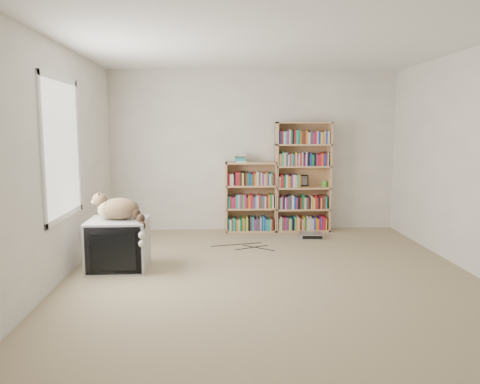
{
  "coord_description": "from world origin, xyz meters",
  "views": [
    {
      "loc": [
        -0.59,
        -4.89,
        1.61
      ],
      "look_at": [
        -0.3,
        1.0,
        0.81
      ],
      "focal_mm": 35.0,
      "sensor_mm": 36.0,
      "label": 1
    }
  ],
  "objects_px": {
    "dvd_player": "(310,236)",
    "bookcase_short": "(251,199)",
    "cat": "(122,212)",
    "bookcase_tall": "(303,179)",
    "crt_tv": "(118,244)"
  },
  "relations": [
    {
      "from": "crt_tv",
      "to": "bookcase_tall",
      "type": "xyz_separation_m",
      "value": [
        2.49,
        1.93,
        0.53
      ]
    },
    {
      "from": "crt_tv",
      "to": "dvd_player",
      "type": "relative_size",
      "value": 1.98
    },
    {
      "from": "crt_tv",
      "to": "cat",
      "type": "height_order",
      "value": "cat"
    },
    {
      "from": "bookcase_tall",
      "to": "bookcase_short",
      "type": "distance_m",
      "value": 0.87
    },
    {
      "from": "cat",
      "to": "bookcase_tall",
      "type": "relative_size",
      "value": 0.39
    },
    {
      "from": "bookcase_short",
      "to": "dvd_player",
      "type": "height_order",
      "value": "bookcase_short"
    },
    {
      "from": "crt_tv",
      "to": "dvd_player",
      "type": "distance_m",
      "value": 2.88
    },
    {
      "from": "crt_tv",
      "to": "bookcase_short",
      "type": "height_order",
      "value": "bookcase_short"
    },
    {
      "from": "cat",
      "to": "bookcase_short",
      "type": "relative_size",
      "value": 0.61
    },
    {
      "from": "bookcase_tall",
      "to": "bookcase_short",
      "type": "height_order",
      "value": "bookcase_tall"
    },
    {
      "from": "bookcase_tall",
      "to": "crt_tv",
      "type": "bearing_deg",
      "value": -142.11
    },
    {
      "from": "dvd_player",
      "to": "bookcase_short",
      "type": "bearing_deg",
      "value": 151.15
    },
    {
      "from": "cat",
      "to": "crt_tv",
      "type": "bearing_deg",
      "value": 154.57
    },
    {
      "from": "bookcase_tall",
      "to": "dvd_player",
      "type": "relative_size",
      "value": 5.05
    },
    {
      "from": "cat",
      "to": "bookcase_tall",
      "type": "xyz_separation_m",
      "value": [
        2.42,
        1.97,
        0.15
      ]
    }
  ]
}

